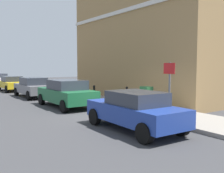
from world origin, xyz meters
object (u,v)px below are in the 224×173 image
at_px(utility_cabinet, 146,99).
at_px(bollard_near_cabinet, 127,95).
at_px(street_sign, 169,82).
at_px(car_green, 66,93).
at_px(car_grey, 33,87).
at_px(car_yellow, 12,83).
at_px(car_blue, 135,110).
at_px(bollard_far_kerb, 94,94).

xyz_separation_m(utility_cabinet, bollard_near_cabinet, (0.10, 1.67, 0.02)).
distance_m(bollard_near_cabinet, street_sign, 3.97).
bearing_deg(utility_cabinet, car_green, 121.36).
bearing_deg(car_green, car_grey, 1.44).
distance_m(car_grey, car_yellow, 5.75).
distance_m(car_yellow, utility_cabinet, 15.50).
distance_m(utility_cabinet, street_sign, 2.43).
xyz_separation_m(car_blue, bollard_far_kerb, (1.73, 5.73, -0.03)).
relative_size(car_grey, utility_cabinet, 3.74).
xyz_separation_m(car_green, bollard_near_cabinet, (2.50, -2.28, -0.08)).
height_order(car_blue, street_sign, street_sign).
distance_m(car_grey, bollard_near_cabinet, 8.28).
relative_size(car_green, utility_cabinet, 3.81).
bearing_deg(street_sign, utility_cabinet, 71.96).
xyz_separation_m(car_blue, bollard_near_cabinet, (2.72, 3.94, -0.03)).
bearing_deg(car_grey, utility_cabinet, -165.02).
distance_m(utility_cabinet, bollard_far_kerb, 3.57).
bearing_deg(car_blue, street_sign, -83.78).
height_order(car_grey, street_sign, street_sign).
distance_m(car_green, utility_cabinet, 4.62).
bearing_deg(car_blue, car_yellow, 1.45).
relative_size(car_grey, car_yellow, 1.05).
distance_m(car_blue, bollard_far_kerb, 5.98).
height_order(car_yellow, street_sign, street_sign).
xyz_separation_m(car_green, car_yellow, (-0.20, 11.33, -0.09)).
height_order(car_grey, bollard_far_kerb, car_grey).
height_order(car_grey, bollard_near_cabinet, car_grey).
bearing_deg(bollard_near_cabinet, car_yellow, 101.25).
height_order(utility_cabinet, street_sign, street_sign).
bearing_deg(car_yellow, car_green, -179.51).
bearing_deg(bollard_near_cabinet, street_sign, -101.78).
xyz_separation_m(car_blue, car_green, (0.22, 6.22, 0.06)).
relative_size(bollard_near_cabinet, street_sign, 0.45).
distance_m(car_green, car_grey, 5.58).
height_order(car_blue, car_green, car_green).
relative_size(bollard_near_cabinet, bollard_far_kerb, 1.00).
bearing_deg(car_grey, car_yellow, 1.38).
distance_m(car_blue, utility_cabinet, 3.47).
height_order(car_green, bollard_near_cabinet, car_green).
bearing_deg(car_green, bollard_near_cabinet, -131.82).
height_order(bollard_far_kerb, street_sign, street_sign).
bearing_deg(bollard_near_cabinet, car_green, 137.69).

